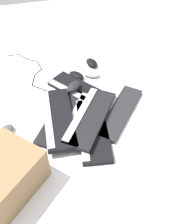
{
  "coord_description": "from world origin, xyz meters",
  "views": [
    {
      "loc": [
        -0.23,
        -1.02,
        1.02
      ],
      "look_at": [
        0.03,
        -0.08,
        0.03
      ],
      "focal_mm": 40.0,
      "sensor_mm": 36.0,
      "label": 1
    }
  ],
  "objects": [
    {
      "name": "mouse_3",
      "position": [
        0.14,
        0.27,
        0.02
      ],
      "size": [
        0.13,
        0.11,
        0.04
      ],
      "primitive_type": "ellipsoid",
      "rotation": [
        0.0,
        0.0,
        2.66
      ],
      "color": "#B7B7BC",
      "rests_on": "ground"
    },
    {
      "name": "cardboard_box",
      "position": [
        -0.44,
        -0.4,
        0.09
      ],
      "size": [
        0.4,
        0.4,
        0.18
      ],
      "primitive_type": "cube",
      "rotation": [
        0.0,
        0.0,
        0.75
      ],
      "color": "olive",
      "rests_on": "ground"
    },
    {
      "name": "keyboard_3",
      "position": [
        0.01,
        -0.19,
        0.01
      ],
      "size": [
        0.22,
        0.46,
        0.03
      ],
      "color": "black",
      "rests_on": "ground"
    },
    {
      "name": "keyboard_2",
      "position": [
        -0.12,
        -0.06,
        0.01
      ],
      "size": [
        0.37,
        0.45,
        0.03
      ],
      "color": "black",
      "rests_on": "ground"
    },
    {
      "name": "keyboard_1",
      "position": [
        0.03,
        0.12,
        0.01
      ],
      "size": [
        0.39,
        0.44,
        0.03
      ],
      "color": "black",
      "rests_on": "ground"
    },
    {
      "name": "mouse_2",
      "position": [
        0.03,
        0.28,
        0.02
      ],
      "size": [
        0.12,
        0.13,
        0.04
      ],
      "primitive_type": "ellipsoid",
      "rotation": [
        0.0,
        0.0,
        5.36
      ],
      "color": "black",
      "rests_on": "ground"
    },
    {
      "name": "keyboard_5",
      "position": [
        0.02,
        -0.13,
        0.04
      ],
      "size": [
        0.38,
        0.44,
        0.03
      ],
      "color": "black",
      "rests_on": "keyboard_3"
    },
    {
      "name": "ground_plane",
      "position": [
        0.0,
        0.0,
        0.0
      ],
      "size": [
        3.2,
        3.2,
        0.0
      ],
      "primitive_type": "plane",
      "color": "white"
    },
    {
      "name": "mouse_1",
      "position": [
        -0.44,
        -0.09,
        0.02
      ],
      "size": [
        0.12,
        0.12,
        0.04
      ],
      "primitive_type": "ellipsoid",
      "rotation": [
        0.0,
        0.0,
        0.79
      ],
      "color": "#4C4C51",
      "rests_on": "ground"
    },
    {
      "name": "keyboard_4",
      "position": [
        -0.15,
        -0.09,
        0.04
      ],
      "size": [
        0.18,
        0.45,
        0.03
      ],
      "color": "black",
      "rests_on": "keyboard_2"
    },
    {
      "name": "keyboard_0",
      "position": [
        0.18,
        -0.09,
        0.01
      ],
      "size": [
        0.41,
        0.43,
        0.03
      ],
      "color": "#232326",
      "rests_on": "ground"
    },
    {
      "name": "cable_0",
      "position": [
        -0.2,
        0.38,
        0.0
      ],
      "size": [
        0.42,
        0.53,
        0.01
      ],
      "color": "black",
      "rests_on": "ground"
    },
    {
      "name": "mouse_0",
      "position": [
        0.17,
        0.39,
        0.02
      ],
      "size": [
        0.09,
        0.12,
        0.04
      ],
      "primitive_type": "ellipsoid",
      "rotation": [
        0.0,
        0.0,
        1.77
      ],
      "color": "black",
      "rests_on": "ground"
    },
    {
      "name": "mouse_4",
      "position": [
        -0.01,
        0.14,
        0.05
      ],
      "size": [
        0.12,
        0.13,
        0.04
      ],
      "primitive_type": "ellipsoid",
      "rotation": [
        0.0,
        0.0,
        3.95
      ],
      "color": "black",
      "rests_on": "keyboard_1"
    }
  ]
}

